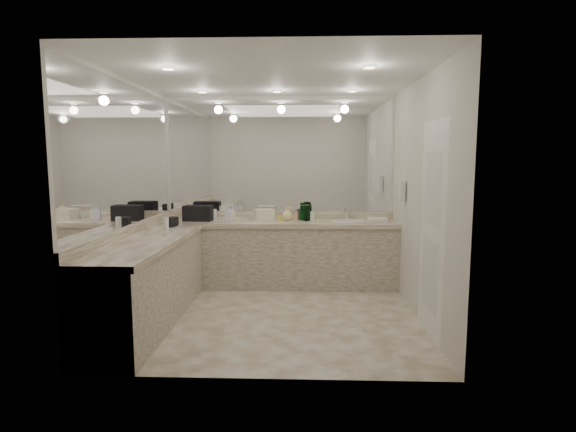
{
  "coord_description": "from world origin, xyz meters",
  "views": [
    {
      "loc": [
        0.34,
        -4.86,
        1.71
      ],
      "look_at": [
        0.16,
        0.4,
        1.07
      ],
      "focal_mm": 28.0,
      "sensor_mm": 36.0,
      "label": 1
    }
  ],
  "objects_px": {
    "wall_phone": "(402,191)",
    "soap_bottle_c": "(288,214)",
    "cream_cosmetic_case": "(264,214)",
    "sink": "(348,221)",
    "soap_bottle_a": "(233,214)",
    "black_toiletry_bag": "(198,213)",
    "hand_towel": "(378,220)",
    "soap_bottle_b": "(229,213)"
  },
  "relations": [
    {
      "from": "hand_towel",
      "to": "soap_bottle_a",
      "type": "distance_m",
      "value": 1.97
    },
    {
      "from": "sink",
      "to": "soap_bottle_b",
      "type": "xyz_separation_m",
      "value": [
        -1.62,
        -0.01,
        0.11
      ]
    },
    {
      "from": "wall_phone",
      "to": "soap_bottle_b",
      "type": "relative_size",
      "value": 1.1
    },
    {
      "from": "soap_bottle_a",
      "to": "sink",
      "type": "bearing_deg",
      "value": 0.95
    },
    {
      "from": "wall_phone",
      "to": "black_toiletry_bag",
      "type": "relative_size",
      "value": 0.63
    },
    {
      "from": "wall_phone",
      "to": "hand_towel",
      "type": "height_order",
      "value": "wall_phone"
    },
    {
      "from": "soap_bottle_a",
      "to": "soap_bottle_c",
      "type": "xyz_separation_m",
      "value": [
        0.74,
        0.06,
        -0.0
      ]
    },
    {
      "from": "hand_towel",
      "to": "wall_phone",
      "type": "bearing_deg",
      "value": -67.36
    },
    {
      "from": "cream_cosmetic_case",
      "to": "soap_bottle_b",
      "type": "distance_m",
      "value": 0.47
    },
    {
      "from": "hand_towel",
      "to": "soap_bottle_c",
      "type": "bearing_deg",
      "value": 178.36
    },
    {
      "from": "cream_cosmetic_case",
      "to": "wall_phone",
      "type": "bearing_deg",
      "value": -41.23
    },
    {
      "from": "black_toiletry_bag",
      "to": "hand_towel",
      "type": "relative_size",
      "value": 1.54
    },
    {
      "from": "wall_phone",
      "to": "cream_cosmetic_case",
      "type": "bearing_deg",
      "value": 161.77
    },
    {
      "from": "wall_phone",
      "to": "sink",
      "type": "bearing_deg",
      "value": 140.43
    },
    {
      "from": "black_toiletry_bag",
      "to": "sink",
      "type": "bearing_deg",
      "value": 0.37
    },
    {
      "from": "sink",
      "to": "cream_cosmetic_case",
      "type": "distance_m",
      "value": 1.16
    },
    {
      "from": "black_toiletry_bag",
      "to": "cream_cosmetic_case",
      "type": "height_order",
      "value": "black_toiletry_bag"
    },
    {
      "from": "hand_towel",
      "to": "soap_bottle_a",
      "type": "height_order",
      "value": "soap_bottle_a"
    },
    {
      "from": "wall_phone",
      "to": "soap_bottle_a",
      "type": "xyz_separation_m",
      "value": [
        -2.17,
        0.47,
        -0.35
      ]
    },
    {
      "from": "soap_bottle_b",
      "to": "soap_bottle_c",
      "type": "xyz_separation_m",
      "value": [
        0.79,
        0.05,
        -0.01
      ]
    },
    {
      "from": "black_toiletry_bag",
      "to": "soap_bottle_a",
      "type": "distance_m",
      "value": 0.48
    },
    {
      "from": "black_toiletry_bag",
      "to": "soap_bottle_b",
      "type": "height_order",
      "value": "same"
    },
    {
      "from": "cream_cosmetic_case",
      "to": "soap_bottle_b",
      "type": "xyz_separation_m",
      "value": [
        -0.46,
        -0.09,
        0.03
      ]
    },
    {
      "from": "hand_towel",
      "to": "soap_bottle_a",
      "type": "bearing_deg",
      "value": -179.32
    },
    {
      "from": "cream_cosmetic_case",
      "to": "soap_bottle_a",
      "type": "distance_m",
      "value": 0.43
    },
    {
      "from": "sink",
      "to": "wall_phone",
      "type": "relative_size",
      "value": 1.83
    },
    {
      "from": "soap_bottle_b",
      "to": "cream_cosmetic_case",
      "type": "bearing_deg",
      "value": 11.36
    },
    {
      "from": "cream_cosmetic_case",
      "to": "soap_bottle_a",
      "type": "height_order",
      "value": "soap_bottle_a"
    },
    {
      "from": "sink",
      "to": "soap_bottle_b",
      "type": "relative_size",
      "value": 2.02
    },
    {
      "from": "wall_phone",
      "to": "soap_bottle_a",
      "type": "distance_m",
      "value": 2.25
    },
    {
      "from": "cream_cosmetic_case",
      "to": "hand_towel",
      "type": "bearing_deg",
      "value": -26.04
    },
    {
      "from": "soap_bottle_c",
      "to": "cream_cosmetic_case",
      "type": "bearing_deg",
      "value": 171.78
    },
    {
      "from": "sink",
      "to": "hand_towel",
      "type": "bearing_deg",
      "value": -0.39
    },
    {
      "from": "sink",
      "to": "cream_cosmetic_case",
      "type": "bearing_deg",
      "value": 176.05
    },
    {
      "from": "wall_phone",
      "to": "soap_bottle_c",
      "type": "xyz_separation_m",
      "value": [
        -1.43,
        0.53,
        -0.35
      ]
    },
    {
      "from": "sink",
      "to": "soap_bottle_a",
      "type": "xyz_separation_m",
      "value": [
        -1.57,
        -0.03,
        0.1
      ]
    },
    {
      "from": "cream_cosmetic_case",
      "to": "soap_bottle_a",
      "type": "bearing_deg",
      "value": 171.41
    },
    {
      "from": "black_toiletry_bag",
      "to": "soap_bottle_a",
      "type": "height_order",
      "value": "black_toiletry_bag"
    },
    {
      "from": "sink",
      "to": "soap_bottle_c",
      "type": "height_order",
      "value": "soap_bottle_c"
    },
    {
      "from": "cream_cosmetic_case",
      "to": "sink",
      "type": "bearing_deg",
      "value": -26.95
    },
    {
      "from": "sink",
      "to": "hand_towel",
      "type": "xyz_separation_m",
      "value": [
        0.4,
        -0.0,
        0.03
      ]
    },
    {
      "from": "wall_phone",
      "to": "soap_bottle_b",
      "type": "xyz_separation_m",
      "value": [
        -2.23,
        0.49,
        -0.34
      ]
    }
  ]
}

